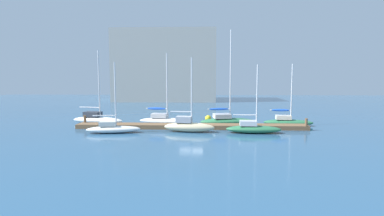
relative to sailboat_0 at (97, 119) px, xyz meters
name	(u,v)px	position (x,y,z in m)	size (l,w,h in m)	color
ground_plane	(191,128)	(11.21, -2.56, -0.58)	(120.00, 120.00, 0.00)	#2D567A
dock_pier	(191,126)	(11.21, -2.56, -0.36)	(24.68, 1.86, 0.46)	brown
dock_piling_near_end	(85,121)	(-0.73, -1.78, 0.05)	(0.28, 0.28, 1.26)	brown
dock_piling_far_end	(306,124)	(23.15, -3.34, 0.05)	(0.28, 0.28, 1.26)	brown
sailboat_0	(97,119)	(0.00, 0.00, 0.00)	(6.62, 3.02, 8.55)	white
sailboat_1	(113,128)	(3.56, -5.54, -0.10)	(5.46, 2.24, 6.95)	white
sailboat_2	(164,120)	(7.90, 0.08, -0.02)	(6.28, 2.63, 8.24)	white
sailboat_3	(188,126)	(11.03, -4.63, 0.04)	(5.31, 2.08, 7.44)	beige
sailboat_4	(227,120)	(15.18, 0.08, 0.00)	(6.61, 3.23, 10.81)	#2D7047
sailboat_5	(253,128)	(17.42, -5.01, -0.09)	(5.49, 1.86, 6.72)	#2D7047
sailboat_6	(287,121)	(22.06, -0.28, -0.07)	(5.64, 2.22, 6.97)	#2D7047
mooring_buoy_yellow	(208,118)	(13.08, 2.66, -0.20)	(0.77, 0.77, 0.77)	yellow
harbor_building_distant	(166,66)	(3.59, 36.33, 7.41)	(22.89, 12.77, 15.99)	#ADA89E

